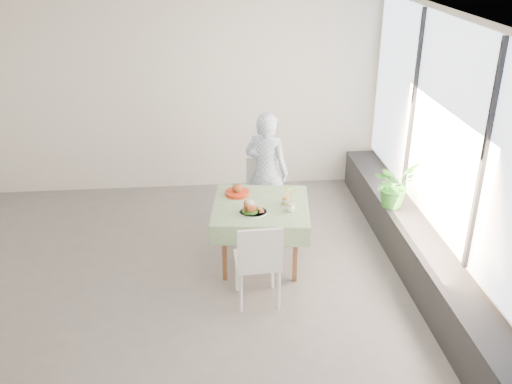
{
  "coord_description": "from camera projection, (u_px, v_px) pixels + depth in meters",
  "views": [
    {
      "loc": [
        0.51,
        -5.36,
        3.54
      ],
      "look_at": [
        1.05,
        0.31,
        0.87
      ],
      "focal_mm": 40.0,
      "sensor_mm": 36.0,
      "label": 1
    }
  ],
  "objects": [
    {
      "name": "wall_right",
      "position": [
        445.0,
        151.0,
        5.96
      ],
      "size": [
        0.02,
        5.0,
        2.8
      ],
      "primitive_type": "cube",
      "color": "white",
      "rests_on": "ground"
    },
    {
      "name": "main_dish",
      "position": [
        252.0,
        209.0,
        6.09
      ],
      "size": [
        0.31,
        0.31,
        0.16
      ],
      "color": "white",
      "rests_on": "cafe_table"
    },
    {
      "name": "chair_far",
      "position": [
        258.0,
        207.0,
        7.31
      ],
      "size": [
        0.54,
        0.54,
        0.87
      ],
      "color": "white",
      "rests_on": "ground"
    },
    {
      "name": "cafe_table",
      "position": [
        261.0,
        227.0,
        6.43
      ],
      "size": [
        1.17,
        1.17,
        0.74
      ],
      "color": "brown",
      "rests_on": "ground"
    },
    {
      "name": "juice_cup_orange",
      "position": [
        286.0,
        199.0,
        6.29
      ],
      "size": [
        0.09,
        0.09,
        0.25
      ],
      "color": "white",
      "rests_on": "cafe_table"
    },
    {
      "name": "wall_front",
      "position": [
        128.0,
        316.0,
        3.45
      ],
      "size": [
        6.0,
        0.02,
        2.8
      ],
      "primitive_type": "cube",
      "color": "white",
      "rests_on": "ground"
    },
    {
      "name": "juice_cup_lemonade",
      "position": [
        290.0,
        206.0,
        6.13
      ],
      "size": [
        0.1,
        0.1,
        0.29
      ],
      "color": "white",
      "rests_on": "cafe_table"
    },
    {
      "name": "floor",
      "position": [
        165.0,
        279.0,
        6.29
      ],
      "size": [
        6.0,
        6.0,
        0.0
      ],
      "primitive_type": "plane",
      "color": "#605D5B",
      "rests_on": "ground"
    },
    {
      "name": "chair_near",
      "position": [
        257.0,
        277.0,
        5.82
      ],
      "size": [
        0.46,
        0.46,
        0.94
      ],
      "color": "white",
      "rests_on": "ground"
    },
    {
      "name": "diner",
      "position": [
        266.0,
        172.0,
        7.06
      ],
      "size": [
        0.67,
        0.58,
        1.54
      ],
      "primitive_type": "imported",
      "rotation": [
        0.0,
        0.0,
        2.67
      ],
      "color": "#8EB4E3",
      "rests_on": "ground"
    },
    {
      "name": "ceiling",
      "position": [
        143.0,
        17.0,
        5.11
      ],
      "size": [
        6.0,
        6.0,
        0.0
      ],
      "primitive_type": "plane",
      "rotation": [
        3.14,
        0.0,
        0.0
      ],
      "color": "white",
      "rests_on": "ground"
    },
    {
      "name": "potted_plant",
      "position": [
        394.0,
        184.0,
        6.72
      ],
      "size": [
        0.65,
        0.63,
        0.55
      ],
      "primitive_type": "imported",
      "rotation": [
        0.0,
        0.0,
        0.57
      ],
      "color": "#256F25",
      "rests_on": "window_ledge"
    },
    {
      "name": "window_ledge",
      "position": [
        413.0,
        247.0,
        6.43
      ],
      "size": [
        0.4,
        4.8,
        0.5
      ],
      "primitive_type": "cube",
      "color": "black",
      "rests_on": "ground"
    },
    {
      "name": "window_pane",
      "position": [
        445.0,
        129.0,
        5.85
      ],
      "size": [
        0.01,
        4.8,
        2.18
      ],
      "primitive_type": "cube",
      "color": "#D1E0F9",
      "rests_on": "ground"
    },
    {
      "name": "second_dish",
      "position": [
        237.0,
        192.0,
        6.52
      ],
      "size": [
        0.28,
        0.28,
        0.13
      ],
      "color": "red",
      "rests_on": "cafe_table"
    },
    {
      "name": "wall_back",
      "position": [
        167.0,
        95.0,
        7.96
      ],
      "size": [
        6.0,
        0.02,
        2.8
      ],
      "primitive_type": "cube",
      "color": "white",
      "rests_on": "ground"
    }
  ]
}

